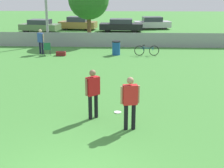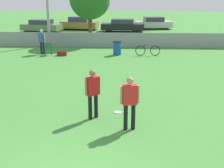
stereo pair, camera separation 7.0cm
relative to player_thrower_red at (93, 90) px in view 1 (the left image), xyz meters
The scene contains 13 objects.
fence_backline 13.86m from the player_thrower_red, 90.53° to the left, with size 20.26×0.07×1.21m.
player_thrower_red is the anchor object (origin of this frame).
player_defender_red 1.49m from the player_thrower_red, 34.45° to the right, with size 0.59×0.30×1.70m.
spectator_in_blue 11.84m from the player_thrower_red, 113.06° to the left, with size 0.51×0.39×1.68m.
frisbee_disc 1.38m from the player_thrower_red, 33.29° to the left, with size 0.26×0.26×0.03m.
folding_chair_sideline 11.27m from the player_thrower_red, 111.55° to the left, with size 0.58×0.58×0.86m.
bicycle_sideline 11.00m from the player_thrower_red, 76.88° to the left, with size 1.65×0.44×0.72m.
trash_bin 10.89m from the player_thrower_red, 87.63° to the left, with size 0.56×0.56×0.94m.
gear_bag_sideline 10.95m from the player_thrower_red, 107.11° to the left, with size 0.62×0.34×0.30m.
parked_car_olive 23.61m from the player_thrower_red, 109.19° to the left, with size 4.21×2.47×1.30m.
parked_car_tan 24.87m from the player_thrower_red, 99.60° to the left, with size 4.19×2.29×1.42m.
parked_car_dark 23.09m from the player_thrower_red, 88.50° to the left, with size 4.45×1.83×1.32m.
parked_car_silver 25.90m from the player_thrower_red, 81.06° to the left, with size 4.18×2.26×1.33m.
Camera 1 is at (1.19, -5.69, 4.20)m, focal length 50.00 mm.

